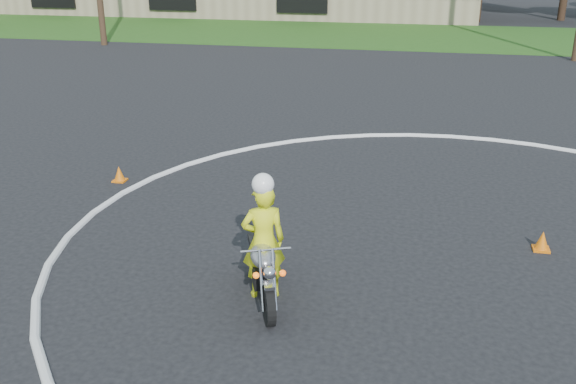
# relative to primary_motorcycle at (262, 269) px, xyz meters

# --- Properties ---
(ground) EXTENTS (120.00, 120.00, 0.00)m
(ground) POSITION_rel_primary_motorcycle_xyz_m (2.50, -0.90, -0.44)
(ground) COLOR black
(ground) RESTS_ON ground
(grass_strip) EXTENTS (120.00, 10.00, 0.02)m
(grass_strip) POSITION_rel_primary_motorcycle_xyz_m (2.50, 26.10, -0.43)
(grass_strip) COLOR #1E4714
(grass_strip) RESTS_ON ground
(primary_motorcycle) EXTENTS (0.81, 1.64, 0.91)m
(primary_motorcycle) POSITION_rel_primary_motorcycle_xyz_m (0.00, 0.00, 0.00)
(primary_motorcycle) COLOR black
(primary_motorcycle) RESTS_ON ground
(rider_primary_grp) EXTENTS (0.65, 0.55, 1.69)m
(rider_primary_grp) POSITION_rel_primary_motorcycle_xyz_m (-0.01, 0.13, 0.37)
(rider_primary_grp) COLOR yellow
(rider_primary_grp) RESTS_ON ground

